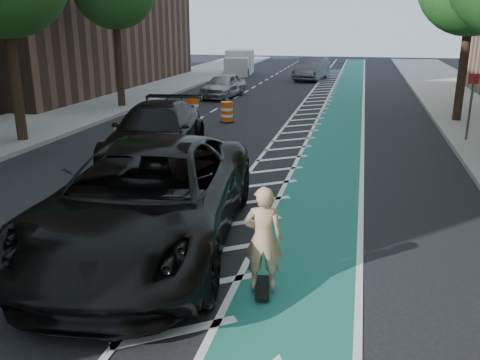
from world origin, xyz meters
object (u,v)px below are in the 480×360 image
(skateboarder, at_px, (263,238))
(barrel_a, at_px, (123,141))
(suv_near, at_px, (147,198))
(suv_far, at_px, (156,132))

(skateboarder, distance_m, barrel_a, 10.17)
(suv_near, distance_m, barrel_a, 7.76)
(skateboarder, relative_size, suv_near, 0.24)
(suv_far, bearing_deg, suv_near, -76.79)
(suv_near, height_order, suv_far, suv_near)
(skateboarder, xyz_separation_m, suv_near, (-2.48, 1.25, 0.04))
(barrel_a, bearing_deg, skateboarder, -51.85)
(suv_near, bearing_deg, barrel_a, 112.79)
(suv_near, distance_m, suv_far, 6.72)
(suv_far, relative_size, barrel_a, 6.83)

